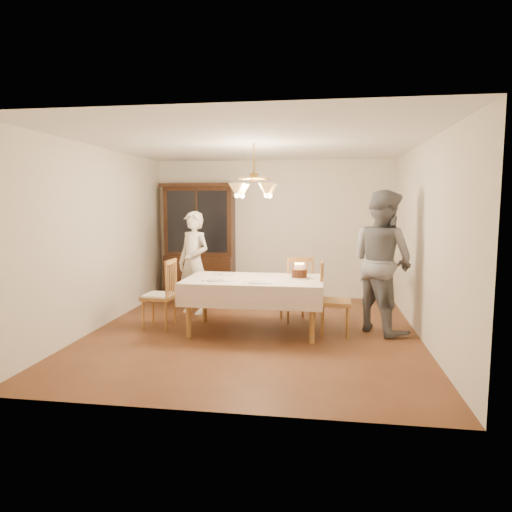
% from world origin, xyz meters
% --- Properties ---
extents(ground, '(5.00, 5.00, 0.00)m').
position_xyz_m(ground, '(0.00, 0.00, 0.00)').
color(ground, '#542C18').
rests_on(ground, ground).
extents(room_shell, '(5.00, 5.00, 5.00)m').
position_xyz_m(room_shell, '(0.00, 0.00, 1.58)').
color(room_shell, white).
rests_on(room_shell, ground).
extents(dining_table, '(1.90, 1.10, 0.76)m').
position_xyz_m(dining_table, '(0.00, 0.00, 0.68)').
color(dining_table, brown).
rests_on(dining_table, ground).
extents(china_hutch, '(1.38, 0.54, 2.16)m').
position_xyz_m(china_hutch, '(-1.39, 2.25, 1.04)').
color(china_hutch, black).
rests_on(china_hutch, ground).
extents(chair_far_side, '(0.57, 0.56, 1.00)m').
position_xyz_m(chair_far_side, '(0.55, 0.69, 0.44)').
color(chair_far_side, brown).
rests_on(chair_far_side, ground).
extents(chair_left_end, '(0.43, 0.45, 1.00)m').
position_xyz_m(chair_left_end, '(-1.38, 0.02, 0.45)').
color(chair_left_end, brown).
rests_on(chair_left_end, ground).
extents(chair_right_end, '(0.44, 0.45, 1.00)m').
position_xyz_m(chair_right_end, '(1.11, 0.06, 0.44)').
color(chair_right_end, brown).
rests_on(chair_right_end, ground).
extents(elderly_woman, '(0.73, 0.64, 1.67)m').
position_xyz_m(elderly_woman, '(-1.14, 0.95, 0.83)').
color(elderly_woman, white).
rests_on(elderly_woman, ground).
extents(adult_in_grey, '(1.19, 1.22, 1.98)m').
position_xyz_m(adult_in_grey, '(1.76, 0.31, 0.99)').
color(adult_in_grey, slate).
rests_on(adult_in_grey, ground).
extents(birthday_cake, '(0.30, 0.30, 0.21)m').
position_xyz_m(birthday_cake, '(0.62, 0.12, 0.82)').
color(birthday_cake, white).
rests_on(birthday_cake, dining_table).
extents(place_setting_near_left, '(0.38, 0.23, 0.02)m').
position_xyz_m(place_setting_near_left, '(-0.47, -0.25, 0.77)').
color(place_setting_near_left, white).
rests_on(place_setting_near_left, dining_table).
extents(place_setting_near_right, '(0.38, 0.23, 0.02)m').
position_xyz_m(place_setting_near_right, '(0.10, -0.32, 0.77)').
color(place_setting_near_right, white).
rests_on(place_setting_near_right, dining_table).
extents(place_setting_far_left, '(0.40, 0.25, 0.02)m').
position_xyz_m(place_setting_far_left, '(-0.44, 0.31, 0.77)').
color(place_setting_far_left, white).
rests_on(place_setting_far_left, dining_table).
extents(chandelier, '(0.62, 0.62, 0.73)m').
position_xyz_m(chandelier, '(-0.00, -0.00, 1.98)').
color(chandelier, '#BF8C3F').
rests_on(chandelier, ground).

